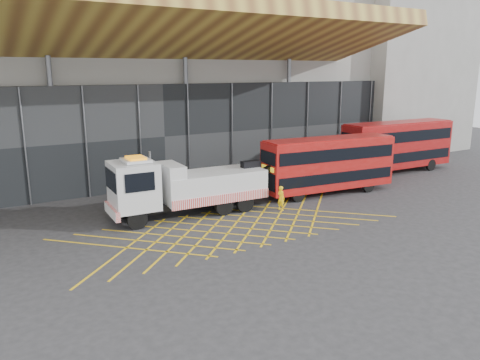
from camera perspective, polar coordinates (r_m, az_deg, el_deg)
ground_plane at (r=27.04m, az=-3.87°, el=-6.34°), size 120.00×120.00×0.00m
road_markings at (r=27.75m, az=-0.91°, el=-5.77°), size 19.96×7.16×0.01m
construction_building at (r=43.27m, az=-13.10°, el=12.83°), size 55.00×23.97×18.00m
east_building at (r=58.22m, az=18.02°, el=13.58°), size 15.00×12.00×20.00m
recovery_truck at (r=29.68m, az=-6.79°, el=-0.77°), size 11.87×3.24×4.13m
bus_towed at (r=35.34m, az=10.74°, el=2.06°), size 10.50×3.34×4.20m
bus_second at (r=44.54m, az=18.64°, el=4.14°), size 11.27×3.00×4.55m
worker at (r=30.96m, az=5.02°, el=-2.21°), size 0.48×0.65×1.64m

